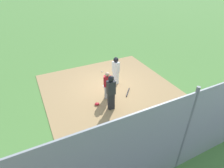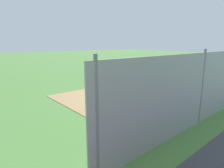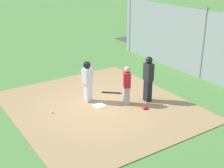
{
  "view_description": "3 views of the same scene",
  "coord_description": "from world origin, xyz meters",
  "px_view_note": "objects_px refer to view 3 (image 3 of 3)",
  "views": [
    {
      "loc": [
        -3.75,
        -8.27,
        5.95
      ],
      "look_at": [
        -0.16,
        -0.95,
        0.8
      ],
      "focal_mm": 29.8,
      "sensor_mm": 36.0,
      "label": 1
    },
    {
      "loc": [
        -8.27,
        -9.29,
        3.59
      ],
      "look_at": [
        -0.71,
        -0.39,
        1.05
      ],
      "focal_mm": 30.31,
      "sensor_mm": 36.0,
      "label": 2
    },
    {
      "loc": [
        -9.37,
        5.62,
        5.28
      ],
      "look_at": [
        -0.09,
        -0.52,
        0.85
      ],
      "focal_mm": 49.95,
      "sensor_mm": 36.0,
      "label": 3
    }
  ],
  "objects_px": {
    "runner": "(87,79)",
    "parked_car_white": "(216,44)",
    "catcher": "(127,85)",
    "baseball_bat": "(111,93)",
    "home_plate": "(100,105)",
    "umpire": "(148,78)",
    "baseball": "(52,112)",
    "catcher_mask": "(145,107)"
  },
  "relations": [
    {
      "from": "catcher",
      "to": "runner",
      "type": "relative_size",
      "value": 0.92
    },
    {
      "from": "catcher",
      "to": "baseball_bat",
      "type": "xyz_separation_m",
      "value": [
        1.2,
        -0.08,
        -0.76
      ]
    },
    {
      "from": "baseball_bat",
      "to": "runner",
      "type": "bearing_deg",
      "value": -132.32
    },
    {
      "from": "home_plate",
      "to": "baseball_bat",
      "type": "xyz_separation_m",
      "value": [
        0.77,
        -1.06,
        0.02
      ]
    },
    {
      "from": "umpire",
      "to": "runner",
      "type": "distance_m",
      "value": 2.38
    },
    {
      "from": "runner",
      "to": "catcher_mask",
      "type": "height_order",
      "value": "runner"
    },
    {
      "from": "catcher",
      "to": "home_plate",
      "type": "bearing_deg",
      "value": 5.26
    },
    {
      "from": "baseball_bat",
      "to": "baseball",
      "type": "height_order",
      "value": "baseball"
    },
    {
      "from": "umpire",
      "to": "runner",
      "type": "bearing_deg",
      "value": -27.88
    },
    {
      "from": "baseball_bat",
      "to": "parked_car_white",
      "type": "relative_size",
      "value": 0.19
    },
    {
      "from": "runner",
      "to": "catcher_mask",
      "type": "relative_size",
      "value": 6.97
    },
    {
      "from": "catcher",
      "to": "umpire",
      "type": "bearing_deg",
      "value": -165.16
    },
    {
      "from": "catcher_mask",
      "to": "baseball",
      "type": "xyz_separation_m",
      "value": [
        1.63,
        3.09,
        -0.02
      ]
    },
    {
      "from": "baseball_bat",
      "to": "parked_car_white",
      "type": "height_order",
      "value": "parked_car_white"
    },
    {
      "from": "catcher",
      "to": "baseball",
      "type": "xyz_separation_m",
      "value": [
        0.88,
        2.77,
        -0.76
      ]
    },
    {
      "from": "baseball_bat",
      "to": "catcher",
      "type": "bearing_deg",
      "value": -52.59
    },
    {
      "from": "baseball_bat",
      "to": "baseball",
      "type": "bearing_deg",
      "value": -132.39
    },
    {
      "from": "catcher",
      "to": "baseball_bat",
      "type": "height_order",
      "value": "catcher"
    },
    {
      "from": "runner",
      "to": "catcher_mask",
      "type": "xyz_separation_m",
      "value": [
        -1.81,
        -1.46,
        -0.9
      ]
    },
    {
      "from": "catcher",
      "to": "baseball_bat",
      "type": "bearing_deg",
      "value": -64.73
    },
    {
      "from": "home_plate",
      "to": "umpire",
      "type": "distance_m",
      "value": 2.19
    },
    {
      "from": "home_plate",
      "to": "umpire",
      "type": "height_order",
      "value": "umpire"
    },
    {
      "from": "catcher_mask",
      "to": "parked_car_white",
      "type": "relative_size",
      "value": 0.05
    },
    {
      "from": "baseball_bat",
      "to": "catcher_mask",
      "type": "bearing_deg",
      "value": -41.74
    },
    {
      "from": "runner",
      "to": "baseball_bat",
      "type": "distance_m",
      "value": 1.54
    },
    {
      "from": "catcher_mask",
      "to": "runner",
      "type": "bearing_deg",
      "value": 38.89
    },
    {
      "from": "home_plate",
      "to": "catcher",
      "type": "distance_m",
      "value": 1.32
    },
    {
      "from": "home_plate",
      "to": "catcher_mask",
      "type": "bearing_deg",
      "value": -132.32
    },
    {
      "from": "baseball",
      "to": "parked_car_white",
      "type": "height_order",
      "value": "parked_car_white"
    },
    {
      "from": "catcher_mask",
      "to": "parked_car_white",
      "type": "distance_m",
      "value": 9.05
    },
    {
      "from": "home_plate",
      "to": "parked_car_white",
      "type": "height_order",
      "value": "parked_car_white"
    },
    {
      "from": "catcher",
      "to": "parked_car_white",
      "type": "xyz_separation_m",
      "value": [
        2.81,
        -8.62,
        -0.21
      ]
    },
    {
      "from": "umpire",
      "to": "catcher",
      "type": "bearing_deg",
      "value": -9.65
    },
    {
      "from": "home_plate",
      "to": "baseball",
      "type": "distance_m",
      "value": 1.85
    },
    {
      "from": "baseball",
      "to": "runner",
      "type": "bearing_deg",
      "value": -83.65
    },
    {
      "from": "parked_car_white",
      "to": "baseball",
      "type": "bearing_deg",
      "value": 92.87
    },
    {
      "from": "catcher_mask",
      "to": "baseball_bat",
      "type": "bearing_deg",
      "value": 7.05
    },
    {
      "from": "catcher",
      "to": "umpire",
      "type": "height_order",
      "value": "umpire"
    },
    {
      "from": "runner",
      "to": "parked_car_white",
      "type": "bearing_deg",
      "value": 81.42
    },
    {
      "from": "runner",
      "to": "catcher_mask",
      "type": "distance_m",
      "value": 2.49
    },
    {
      "from": "catcher",
      "to": "baseball",
      "type": "height_order",
      "value": "catcher"
    },
    {
      "from": "umpire",
      "to": "catcher_mask",
      "type": "height_order",
      "value": "umpire"
    }
  ]
}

